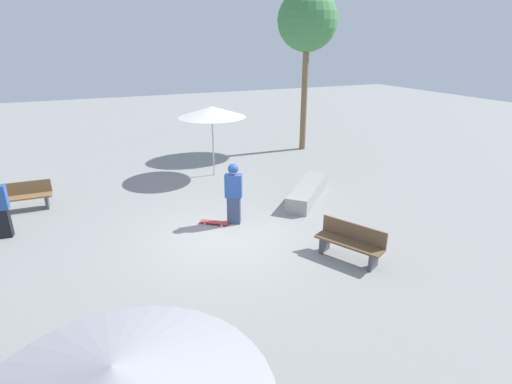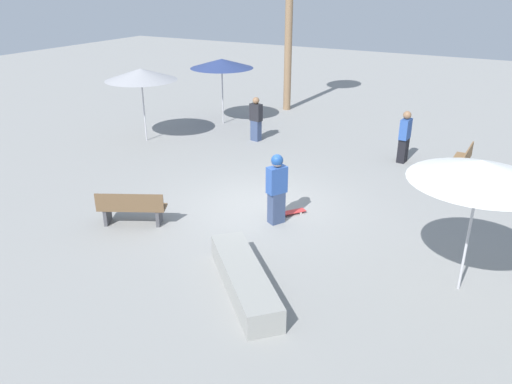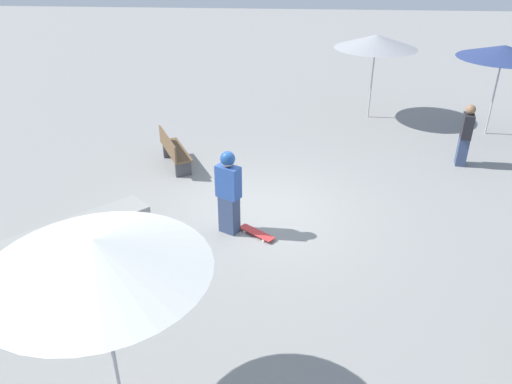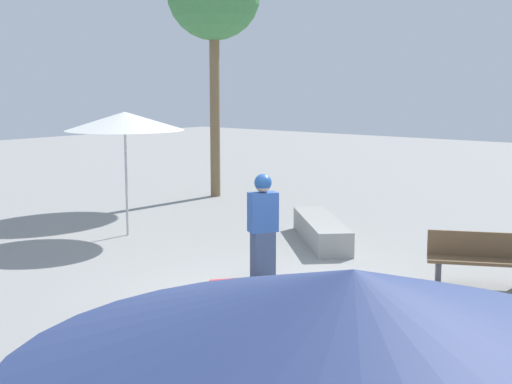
# 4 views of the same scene
# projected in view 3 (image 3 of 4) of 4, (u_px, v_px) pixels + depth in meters

# --- Properties ---
(ground_plane) EXTENTS (60.00, 60.00, 0.00)m
(ground_plane) POSITION_uv_depth(u_px,v_px,m) (258.00, 212.00, 10.65)
(ground_plane) COLOR gray
(skater_main) EXTENTS (0.52, 0.44, 1.73)m
(skater_main) POSITION_uv_depth(u_px,v_px,m) (229.00, 190.00, 9.57)
(skater_main) COLOR #38476B
(skater_main) RESTS_ON ground_plane
(skateboard) EXTENTS (0.76, 0.64, 0.07)m
(skateboard) POSITION_uv_depth(u_px,v_px,m) (257.00, 233.00, 9.84)
(skateboard) COLOR red
(skateboard) RESTS_ON ground_plane
(concrete_ledge) EXTENTS (2.49, 2.50, 0.48)m
(concrete_ledge) POSITION_uv_depth(u_px,v_px,m) (76.00, 236.00, 9.42)
(concrete_ledge) COLOR gray
(concrete_ledge) RESTS_ON ground_plane
(bench_far) EXTENTS (1.12, 1.63, 0.85)m
(bench_far) POSITION_uv_depth(u_px,v_px,m) (174.00, 151.00, 12.52)
(bench_far) COLOR #47474C
(bench_far) RESTS_ON ground_plane
(shade_umbrella_grey) EXTENTS (2.49, 2.49, 2.57)m
(shade_umbrella_grey) POSITION_uv_depth(u_px,v_px,m) (376.00, 41.00, 14.90)
(shade_umbrella_grey) COLOR #B7B7BC
(shade_umbrella_grey) RESTS_ON ground_plane
(shade_umbrella_white) EXTENTS (2.45, 2.45, 2.59)m
(shade_umbrella_white) POSITION_uv_depth(u_px,v_px,m) (95.00, 255.00, 5.15)
(shade_umbrella_white) COLOR #B7B7BC
(shade_umbrella_white) RESTS_ON ground_plane
(shade_umbrella_navy) EXTENTS (2.46, 2.46, 2.56)m
(shade_umbrella_navy) POSITION_uv_depth(u_px,v_px,m) (504.00, 52.00, 13.61)
(shade_umbrella_navy) COLOR #B7B7BC
(shade_umbrella_navy) RESTS_ON ground_plane
(bystander_watching) EXTENTS (0.32, 0.47, 1.58)m
(bystander_watching) POSITION_uv_depth(u_px,v_px,m) (465.00, 135.00, 12.45)
(bystander_watching) COLOR #38476B
(bystander_watching) RESTS_ON ground_plane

